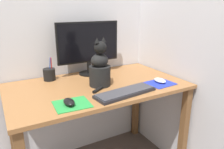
# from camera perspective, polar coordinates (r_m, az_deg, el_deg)

# --- Properties ---
(wall_back) EXTENTS (7.00, 0.04, 2.50)m
(wall_back) POSITION_cam_1_polar(r_m,az_deg,el_deg) (1.82, -9.69, 16.28)
(wall_back) COLOR silver
(wall_back) RESTS_ON ground_plane
(wall_side_right) EXTENTS (0.04, 7.00, 2.50)m
(wall_side_right) POSITION_cam_1_polar(r_m,az_deg,el_deg) (1.83, 14.97, 15.96)
(wall_side_right) COLOR silver
(wall_side_right) RESTS_ON ground_plane
(desk) EXTENTS (1.23, 0.71, 0.75)m
(desk) POSITION_cam_1_polar(r_m,az_deg,el_deg) (1.60, -3.81, -6.12)
(desk) COLOR brown
(desk) RESTS_ON ground_plane
(monitor) EXTENTS (0.51, 0.17, 0.42)m
(monitor) POSITION_cam_1_polar(r_m,az_deg,el_deg) (1.75, -6.14, 7.58)
(monitor) COLOR black
(monitor) RESTS_ON desk
(keyboard) EXTENTS (0.42, 0.18, 0.02)m
(keyboard) POSITION_cam_1_polar(r_m,az_deg,el_deg) (1.38, 3.52, -4.69)
(keyboard) COLOR black
(keyboard) RESTS_ON desk
(mousepad_left) EXTENTS (0.21, 0.19, 0.00)m
(mousepad_left) POSITION_cam_1_polar(r_m,az_deg,el_deg) (1.26, -10.39, -7.64)
(mousepad_left) COLOR #238438
(mousepad_left) RESTS_ON desk
(mousepad_right) EXTENTS (0.20, 0.18, 0.00)m
(mousepad_right) POSITION_cam_1_polar(r_m,az_deg,el_deg) (1.61, 12.46, -2.25)
(mousepad_right) COLOR #1E2D9E
(mousepad_right) RESTS_ON desk
(computer_mouse_left) EXTENTS (0.06, 0.10, 0.03)m
(computer_mouse_left) POSITION_cam_1_polar(r_m,az_deg,el_deg) (1.25, -11.17, -7.05)
(computer_mouse_left) COLOR black
(computer_mouse_left) RESTS_ON mousepad_left
(computer_mouse_right) EXTENTS (0.06, 0.10, 0.03)m
(computer_mouse_right) POSITION_cam_1_polar(r_m,az_deg,el_deg) (1.61, 12.41, -1.51)
(computer_mouse_right) COLOR white
(computer_mouse_right) RESTS_ON mousepad_right
(cat) EXTENTS (0.20, 0.22, 0.34)m
(cat) POSITION_cam_1_polar(r_m,az_deg,el_deg) (1.50, -3.19, 1.66)
(cat) COLOR black
(cat) RESTS_ON desk
(pen_cup) EXTENTS (0.09, 0.09, 0.18)m
(pen_cup) POSITION_cam_1_polar(r_m,az_deg,el_deg) (1.70, -16.06, 0.05)
(pen_cup) COLOR black
(pen_cup) RESTS_ON desk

